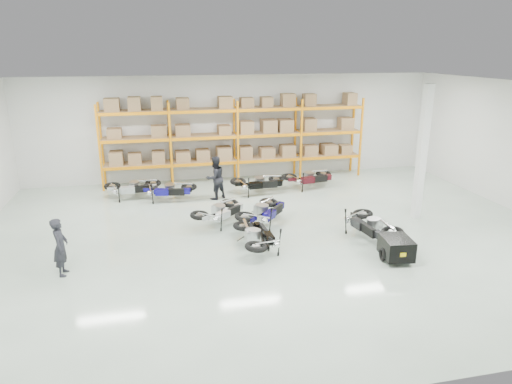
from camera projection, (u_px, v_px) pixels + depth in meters
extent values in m
plane|color=#BACFBC|center=(273.00, 235.00, 14.21)|extent=(18.00, 18.00, 0.00)
plane|color=white|center=(275.00, 88.00, 12.86)|extent=(18.00, 18.00, 0.00)
plane|color=silver|center=(234.00, 127.00, 20.06)|extent=(18.00, 0.00, 18.00)
plane|color=silver|center=(388.00, 273.00, 7.01)|extent=(18.00, 0.00, 18.00)
cube|color=orange|center=(99.00, 149.00, 18.12)|extent=(0.08, 0.08, 3.50)
cube|color=orange|center=(102.00, 144.00, 18.96)|extent=(0.08, 0.08, 3.50)
cube|color=orange|center=(171.00, 146.00, 18.70)|extent=(0.08, 0.08, 3.50)
cube|color=orange|center=(170.00, 142.00, 19.54)|extent=(0.08, 0.08, 3.50)
cube|color=orange|center=(238.00, 143.00, 19.27)|extent=(0.08, 0.08, 3.50)
cube|color=orange|center=(234.00, 139.00, 20.11)|extent=(0.08, 0.08, 3.50)
cube|color=orange|center=(301.00, 140.00, 19.85)|extent=(0.08, 0.08, 3.50)
cube|color=orange|center=(295.00, 136.00, 20.69)|extent=(0.08, 0.08, 3.50)
cube|color=orange|center=(361.00, 138.00, 20.43)|extent=(0.08, 0.08, 3.50)
cube|color=orange|center=(353.00, 134.00, 21.26)|extent=(0.08, 0.08, 3.50)
cube|color=orange|center=(137.00, 168.00, 18.66)|extent=(2.70, 0.08, 0.12)
cube|color=orange|center=(138.00, 163.00, 19.50)|extent=(2.70, 0.08, 0.12)
cube|color=#91694B|center=(138.00, 163.00, 19.06)|extent=(2.68, 0.88, 0.02)
cube|color=#91694B|center=(137.00, 158.00, 18.99)|extent=(2.40, 0.70, 0.44)
cube|color=orange|center=(206.00, 164.00, 19.24)|extent=(2.70, 0.08, 0.12)
cube|color=orange|center=(203.00, 159.00, 20.08)|extent=(2.70, 0.08, 0.12)
cube|color=#91694B|center=(204.00, 160.00, 19.64)|extent=(2.68, 0.88, 0.02)
cube|color=#91694B|center=(204.00, 155.00, 19.57)|extent=(2.40, 0.70, 0.44)
cube|color=orange|center=(270.00, 161.00, 19.82)|extent=(2.70, 0.08, 0.12)
cube|color=orange|center=(265.00, 156.00, 20.65)|extent=(2.70, 0.08, 0.12)
cube|color=#91694B|center=(267.00, 157.00, 20.21)|extent=(2.68, 0.88, 0.02)
cube|color=#91694B|center=(267.00, 152.00, 20.15)|extent=(2.40, 0.70, 0.44)
cube|color=orange|center=(330.00, 158.00, 20.39)|extent=(2.70, 0.08, 0.12)
cube|color=orange|center=(323.00, 153.00, 21.23)|extent=(2.70, 0.08, 0.12)
cube|color=#91694B|center=(327.00, 154.00, 20.79)|extent=(2.68, 0.88, 0.02)
cube|color=#91694B|center=(327.00, 149.00, 20.72)|extent=(2.40, 0.70, 0.44)
cube|color=orange|center=(135.00, 141.00, 18.33)|extent=(2.70, 0.08, 0.12)
cube|color=orange|center=(136.00, 137.00, 19.17)|extent=(2.70, 0.08, 0.12)
cube|color=#91694B|center=(135.00, 137.00, 18.73)|extent=(2.68, 0.88, 0.02)
cube|color=#91694B|center=(135.00, 132.00, 18.66)|extent=(2.40, 0.70, 0.44)
cube|color=orange|center=(205.00, 138.00, 18.91)|extent=(2.70, 0.08, 0.12)
cube|color=orange|center=(202.00, 135.00, 19.75)|extent=(2.70, 0.08, 0.12)
cube|color=#91694B|center=(203.00, 135.00, 19.31)|extent=(2.68, 0.88, 0.02)
cube|color=#91694B|center=(203.00, 129.00, 19.24)|extent=(2.40, 0.70, 0.44)
cube|color=orange|center=(270.00, 136.00, 19.49)|extent=(2.70, 0.08, 0.12)
cube|color=orange|center=(265.00, 132.00, 20.33)|extent=(2.70, 0.08, 0.12)
cube|color=#91694B|center=(268.00, 132.00, 19.89)|extent=(2.68, 0.88, 0.02)
cube|color=#91694B|center=(268.00, 127.00, 19.82)|extent=(2.40, 0.70, 0.44)
cube|color=orange|center=(332.00, 133.00, 20.06)|extent=(2.70, 0.08, 0.12)
cube|color=orange|center=(324.00, 130.00, 20.90)|extent=(2.70, 0.08, 0.12)
cube|color=#91694B|center=(328.00, 130.00, 20.46)|extent=(2.68, 0.88, 0.02)
cube|color=#91694B|center=(328.00, 125.00, 20.39)|extent=(2.40, 0.70, 0.44)
cube|color=orange|center=(133.00, 114.00, 18.00)|extent=(2.70, 0.08, 0.12)
cube|color=orange|center=(134.00, 111.00, 18.84)|extent=(2.70, 0.08, 0.12)
cube|color=#91694B|center=(133.00, 111.00, 18.40)|extent=(2.68, 0.88, 0.02)
cube|color=#91694B|center=(133.00, 105.00, 18.33)|extent=(2.40, 0.70, 0.44)
cube|color=orange|center=(204.00, 112.00, 18.58)|extent=(2.70, 0.08, 0.12)
cube|color=orange|center=(202.00, 109.00, 19.42)|extent=(2.70, 0.08, 0.12)
cube|color=#91694B|center=(203.00, 109.00, 18.98)|extent=(2.68, 0.88, 0.02)
cube|color=#91694B|center=(202.00, 103.00, 18.91)|extent=(2.40, 0.70, 0.44)
cube|color=orange|center=(270.00, 110.00, 19.16)|extent=(2.70, 0.08, 0.12)
cube|color=orange|center=(265.00, 107.00, 20.00)|extent=(2.70, 0.08, 0.12)
cube|color=#91694B|center=(268.00, 107.00, 19.56)|extent=(2.68, 0.88, 0.02)
cube|color=#91694B|center=(268.00, 101.00, 19.49)|extent=(2.40, 0.70, 0.44)
cube|color=orange|center=(333.00, 108.00, 19.73)|extent=(2.70, 0.08, 0.12)
cube|color=orange|center=(326.00, 106.00, 20.57)|extent=(2.70, 0.08, 0.12)
cube|color=#91694B|center=(329.00, 105.00, 20.13)|extent=(2.68, 0.88, 0.02)
cube|color=#91694B|center=(329.00, 100.00, 20.06)|extent=(2.40, 0.70, 0.44)
cube|color=white|center=(422.00, 153.00, 15.07)|extent=(0.25, 0.25, 4.50)
cube|color=black|center=(396.00, 247.00, 12.38)|extent=(0.85, 1.02, 0.54)
cube|color=yellow|center=(405.00, 255.00, 11.94)|extent=(0.16, 0.04, 0.11)
torus|color=black|center=(383.00, 255.00, 12.36)|extent=(0.08, 0.38, 0.38)
torus|color=black|center=(408.00, 253.00, 12.52)|extent=(0.08, 0.38, 0.38)
cylinder|color=black|center=(385.00, 237.00, 12.96)|extent=(0.15, 0.89, 0.04)
imported|color=black|center=(60.00, 247.00, 11.52)|extent=(0.38, 0.57, 1.53)
imported|color=black|center=(215.00, 178.00, 17.42)|extent=(1.02, 0.95, 1.67)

